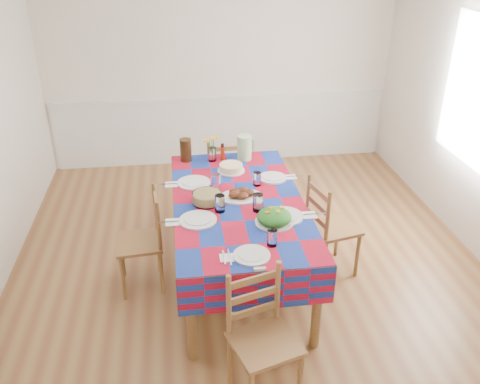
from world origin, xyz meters
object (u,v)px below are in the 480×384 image
(green_pitcher, at_px, (244,148))
(chair_far, at_px, (223,174))
(chair_near, at_px, (262,339))
(tea_pitcher, at_px, (186,150))
(meat_platter, at_px, (241,195))
(chair_left, at_px, (144,241))
(dining_table, at_px, (238,209))
(chair_right, at_px, (329,228))

(green_pitcher, distance_m, chair_far, 0.70)
(chair_far, bearing_deg, chair_near, 88.04)
(tea_pitcher, bearing_deg, meat_platter, -63.18)
(chair_near, distance_m, chair_left, 1.55)
(chair_left, bearing_deg, tea_pitcher, 149.68)
(dining_table, bearing_deg, green_pitcher, 78.46)
(green_pitcher, height_order, tea_pitcher, green_pitcher)
(chair_near, bearing_deg, green_pitcher, 68.11)
(green_pitcher, relative_size, chair_near, 0.26)
(dining_table, bearing_deg, chair_right, -0.68)
(chair_left, bearing_deg, dining_table, 84.64)
(tea_pitcher, xyz_separation_m, chair_near, (0.40, -2.22, -0.46))
(chair_far, height_order, chair_left, chair_left)
(dining_table, bearing_deg, chair_near, -90.56)
(meat_platter, bearing_deg, tea_pitcher, 116.82)
(dining_table, xyz_separation_m, chair_far, (0.00, 1.32, -0.29))
(tea_pitcher, xyz_separation_m, chair_far, (0.41, 0.41, -0.49))
(dining_table, relative_size, chair_far, 2.37)
(meat_platter, distance_m, chair_right, 0.89)
(meat_platter, distance_m, tea_pitcher, 0.97)
(chair_left, relative_size, chair_right, 0.97)
(dining_table, height_order, tea_pitcher, tea_pitcher)
(dining_table, distance_m, chair_near, 1.34)
(green_pitcher, bearing_deg, dining_table, -101.54)
(meat_platter, distance_m, chair_far, 1.34)
(dining_table, relative_size, tea_pitcher, 9.10)
(chair_near, distance_m, chair_right, 1.56)
(chair_right, bearing_deg, tea_pitcher, 40.59)
(tea_pitcher, bearing_deg, chair_right, -36.35)
(dining_table, height_order, chair_right, chair_right)
(meat_platter, distance_m, chair_near, 1.40)
(tea_pitcher, height_order, chair_left, tea_pitcher)
(green_pitcher, height_order, chair_right, green_pitcher)
(chair_near, xyz_separation_m, chair_left, (-0.82, 1.32, -0.01))
(dining_table, height_order, chair_left, chair_left)
(chair_near, height_order, chair_right, chair_right)
(green_pitcher, xyz_separation_m, chair_far, (-0.18, 0.45, -0.50))
(tea_pitcher, distance_m, chair_right, 1.61)
(chair_far, bearing_deg, meat_platter, 89.58)
(tea_pitcher, distance_m, chair_near, 2.30)
(dining_table, xyz_separation_m, chair_near, (-0.01, -1.31, -0.25))
(tea_pitcher, height_order, chair_near, tea_pitcher)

